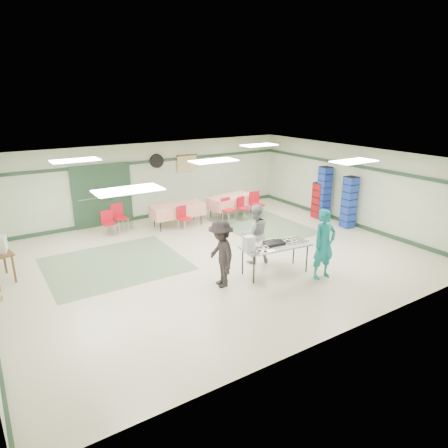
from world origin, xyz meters
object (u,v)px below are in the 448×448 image
dining_table_a (231,201)px  chair_loose_b (108,221)px  dining_table_b (177,210)px  volunteer_dark (221,254)px  crate_stack_red (319,200)px  crate_stack_blue_b (349,202)px  chair_d (183,216)px  chair_loose_a (119,215)px  chair_a (242,206)px  chair_b (227,207)px  volunteer_grey (255,234)px  crate_stack_blue_a (324,193)px  serving_table (275,247)px  volunteer_teal (324,244)px  chair_c (256,201)px

dining_table_a → chair_loose_b: (-4.51, 0.28, -0.07)m
dining_table_b → volunteer_dark: bearing=-101.1°
crate_stack_red → crate_stack_blue_b: (0.00, -1.35, 0.22)m
chair_d → chair_loose_a: (-1.82, 1.06, 0.06)m
chair_d → chair_loose_a: bearing=136.3°
chair_d → crate_stack_red: crate_stack_red is taller
chair_a → chair_loose_a: bearing=150.1°
dining_table_b → chair_b: bearing=-16.0°
dining_table_a → chair_b: 0.79m
chair_loose_b → volunteer_grey: bearing=-58.3°
chair_a → chair_b: size_ratio=0.94×
chair_a → chair_b: 0.65m
crate_stack_blue_a → chair_b: bearing=153.9°
serving_table → dining_table_a: (1.83, 4.76, -0.14)m
volunteer_teal → crate_stack_blue_b: size_ratio=0.99×
dining_table_b → crate_stack_blue_b: (4.78, -3.24, 0.30)m
volunteer_dark → crate_stack_red: (5.92, 2.72, -0.16)m
serving_table → chair_loose_b: bearing=125.2°
serving_table → crate_stack_blue_a: 5.16m
serving_table → chair_b: size_ratio=2.11×
chair_c → chair_b: bearing=-176.4°
serving_table → crate_stack_blue_b: (4.41, 1.51, 0.16)m
volunteer_dark → crate_stack_blue_a: size_ratio=0.85×
chair_b → crate_stack_red: bearing=-32.3°
chair_loose_b → crate_stack_blue_a: bearing=-19.2°
serving_table → crate_stack_blue_b: size_ratio=1.06×
crate_stack_blue_a → crate_stack_blue_b: (0.00, -1.15, -0.08)m
crate_stack_blue_a → volunteer_teal: bearing=-135.8°
serving_table → crate_stack_blue_a: (4.41, 2.66, 0.24)m
chair_d → crate_stack_red: 5.03m
dining_table_a → dining_table_b: (-2.20, 0.00, -0.00)m
dining_table_b → crate_stack_red: 5.14m
crate_stack_red → chair_a: bearing=151.8°
dining_table_a → chair_loose_a: size_ratio=2.04×
serving_table → crate_stack_red: bearing=40.2°
chair_c → crate_stack_blue_a: bearing=-36.1°
chair_d → chair_loose_b: bearing=145.8°
chair_d → crate_stack_blue_a: crate_stack_blue_a is taller
volunteer_dark → crate_stack_red: bearing=125.1°
crate_stack_red → serving_table: bearing=-147.0°
volunteer_teal → crate_stack_blue_b: bearing=37.3°
volunteer_teal → chair_c: 5.31m
volunteer_dark → chair_loose_b: (-1.17, 4.90, -0.31)m
serving_table → chair_d: bearing=103.2°
chair_c → chair_loose_a: 4.90m
chair_loose_b → serving_table: bearing=-62.6°
volunteer_teal → dining_table_a: size_ratio=0.92×
volunteer_grey → chair_loose_a: (-2.24, 4.41, -0.23)m
volunteer_teal → chair_loose_b: (-3.51, 5.86, -0.37)m
chair_a → volunteer_teal: bearing=-118.1°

